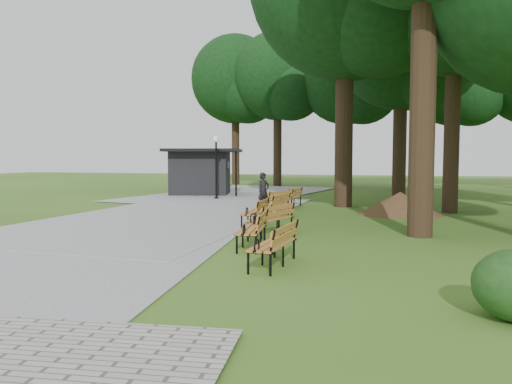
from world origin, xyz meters
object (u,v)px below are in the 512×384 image
(person, at_px, (263,191))
(kiosk, at_px, (201,172))
(bench_3, at_px, (255,212))
(bench_5, at_px, (276,200))
(bench_1, at_px, (252,230))
(bench_4, at_px, (275,205))
(bench_0, at_px, (273,245))
(dirt_mound, at_px, (400,203))
(bench_6, at_px, (289,197))
(bench_2, at_px, (271,219))
(lawn_tree_1, at_px, (455,2))
(lamp_post, at_px, (216,154))
(lawn_tree_4, at_px, (402,42))

(person, height_order, kiosk, kiosk)
(bench_3, height_order, bench_5, same)
(bench_1, xyz_separation_m, bench_4, (-0.84, 6.15, 0.00))
(person, xyz_separation_m, bench_1, (1.85, -8.42, -0.35))
(kiosk, height_order, bench_0, kiosk)
(dirt_mound, bearing_deg, bench_6, 158.90)
(bench_2, distance_m, bench_3, 1.78)
(bench_3, distance_m, lawn_tree_1, 11.64)
(lamp_post, xyz_separation_m, bench_3, (4.64, -9.19, -1.95))
(bench_2, bearing_deg, dirt_mound, 166.69)
(kiosk, height_order, bench_5, kiosk)
(lamp_post, relative_size, bench_5, 1.76)
(dirt_mound, relative_size, bench_5, 1.42)
(kiosk, distance_m, lawn_tree_4, 13.60)
(bench_2, xyz_separation_m, lawn_tree_4, (3.86, 14.85, 8.16))
(bench_3, bearing_deg, lawn_tree_4, 157.95)
(kiosk, xyz_separation_m, lawn_tree_4, (11.45, 1.22, 7.23))
(bench_1, xyz_separation_m, bench_5, (-1.25, 8.17, 0.00))
(bench_0, height_order, lawn_tree_1, lawn_tree_1)
(bench_5, distance_m, bench_6, 1.70)
(person, xyz_separation_m, dirt_mound, (5.53, -0.38, -0.35))
(lamp_post, height_order, bench_0, lamp_post)
(bench_0, bearing_deg, bench_5, -162.96)
(lawn_tree_4, bearing_deg, lamp_post, -156.33)
(bench_6, bearing_deg, bench_1, 16.19)
(bench_2, xyz_separation_m, bench_5, (-1.21, 6.03, 0.00))
(lawn_tree_1, bearing_deg, bench_6, 175.27)
(bench_2, bearing_deg, person, -144.94)
(bench_4, bearing_deg, bench_5, -158.52)
(lamp_post, xyz_separation_m, bench_5, (4.33, -4.70, -1.95))
(lamp_post, xyz_separation_m, bench_4, (4.74, -6.72, -1.95))
(person, distance_m, bench_5, 0.74)
(lamp_post, height_order, bench_5, lamp_post)
(dirt_mound, xyz_separation_m, bench_0, (-2.72, -9.89, -0.01))
(lamp_post, relative_size, bench_6, 1.76)
(dirt_mound, height_order, lawn_tree_4, lawn_tree_4)
(kiosk, relative_size, bench_4, 2.30)
(bench_3, bearing_deg, lamp_post, -155.59)
(person, bearing_deg, lamp_post, 75.50)
(bench_3, bearing_deg, dirt_mound, 130.97)
(dirt_mound, distance_m, bench_4, 4.90)
(lamp_post, relative_size, lawn_tree_4, 0.27)
(bench_6, bearing_deg, bench_0, 19.91)
(lamp_post, height_order, bench_1, lamp_post)
(lawn_tree_1, distance_m, lawn_tree_4, 7.91)
(kiosk, xyz_separation_m, dirt_mound, (11.31, -7.73, -0.92))
(dirt_mound, height_order, bench_2, dirt_mound)
(lamp_post, relative_size, bench_4, 1.76)
(bench_2, height_order, bench_6, same)
(lamp_post, distance_m, bench_3, 10.48)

